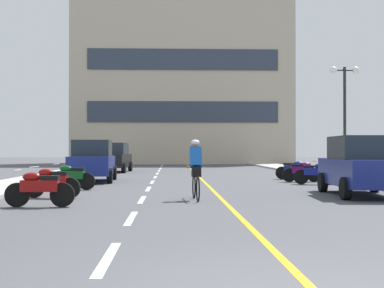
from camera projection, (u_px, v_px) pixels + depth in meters
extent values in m
plane|color=#47474C|center=(195.00, 178.00, 25.92)|extent=(140.00, 140.00, 0.00)
cube|color=#A8A8A3|center=(60.00, 174.00, 28.64)|extent=(2.40, 72.00, 0.12)
cube|color=#A8A8A3|center=(323.00, 174.00, 29.19)|extent=(2.40, 72.00, 0.12)
cube|color=silver|center=(108.00, 258.00, 6.85)|extent=(0.14, 2.20, 0.01)
cube|color=silver|center=(131.00, 218.00, 10.85)|extent=(0.14, 2.20, 0.01)
cube|color=silver|center=(142.00, 200.00, 14.85)|extent=(0.14, 2.20, 0.01)
cube|color=silver|center=(148.00, 189.00, 18.84)|extent=(0.14, 2.20, 0.01)
cube|color=silver|center=(152.00, 182.00, 22.84)|extent=(0.14, 2.20, 0.01)
cube|color=silver|center=(155.00, 177.00, 26.84)|extent=(0.14, 2.20, 0.01)
cube|color=silver|center=(157.00, 174.00, 30.83)|extent=(0.14, 2.20, 0.01)
cube|color=silver|center=(159.00, 171.00, 34.83)|extent=(0.14, 2.20, 0.01)
cube|color=silver|center=(160.00, 169.00, 38.83)|extent=(0.14, 2.20, 0.01)
cube|color=silver|center=(161.00, 167.00, 42.82)|extent=(0.14, 2.20, 0.01)
cube|color=silver|center=(162.00, 165.00, 46.82)|extent=(0.14, 2.20, 0.01)
cube|color=silver|center=(163.00, 164.00, 50.82)|extent=(0.14, 2.20, 0.01)
cube|color=gold|center=(198.00, 175.00, 28.92)|extent=(0.12, 66.00, 0.01)
cube|color=#BCAD93|center=(182.00, 82.00, 53.60)|extent=(21.46, 7.26, 16.54)
cube|color=#2D3847|center=(183.00, 112.00, 49.89)|extent=(18.02, 0.10, 1.98)
cube|color=#2D3847|center=(183.00, 59.00, 49.95)|extent=(18.02, 0.10, 1.98)
cylinder|color=black|center=(345.00, 121.00, 25.71)|extent=(0.14, 0.14, 5.30)
cylinder|color=black|center=(345.00, 70.00, 25.74)|extent=(1.10, 0.08, 0.08)
sphere|color=white|center=(333.00, 70.00, 25.72)|extent=(0.36, 0.36, 0.36)
sphere|color=white|center=(356.00, 70.00, 25.76)|extent=(0.36, 0.36, 0.36)
cylinder|color=black|center=(323.00, 182.00, 17.55)|extent=(0.26, 0.65, 0.64)
cylinder|color=black|center=(374.00, 182.00, 17.52)|extent=(0.26, 0.65, 0.64)
cylinder|color=black|center=(345.00, 189.00, 14.75)|extent=(0.26, 0.65, 0.64)
cube|color=navy|center=(361.00, 172.00, 16.14)|extent=(1.94, 4.29, 0.80)
cube|color=#1E2833|center=(361.00, 148.00, 16.15)|extent=(1.69, 2.29, 0.70)
cylinder|color=black|center=(77.00, 173.00, 24.55)|extent=(0.25, 0.65, 0.64)
cylinder|color=black|center=(114.00, 173.00, 24.69)|extent=(0.25, 0.65, 0.64)
cylinder|color=black|center=(68.00, 176.00, 21.76)|extent=(0.25, 0.65, 0.64)
cylinder|color=black|center=(110.00, 176.00, 21.90)|extent=(0.25, 0.65, 0.64)
cube|color=navy|center=(93.00, 165.00, 23.23)|extent=(1.88, 4.27, 0.80)
cube|color=#1E2833|center=(93.00, 148.00, 23.24)|extent=(1.65, 2.27, 0.70)
cylinder|color=black|center=(104.00, 166.00, 34.37)|extent=(0.26, 0.65, 0.64)
cylinder|color=black|center=(130.00, 166.00, 34.33)|extent=(0.26, 0.65, 0.64)
cylinder|color=black|center=(95.00, 168.00, 31.57)|extent=(0.26, 0.65, 0.64)
cylinder|color=black|center=(124.00, 168.00, 31.53)|extent=(0.26, 0.65, 0.64)
cube|color=black|center=(114.00, 161.00, 32.95)|extent=(1.96, 4.30, 0.80)
cube|color=#1E2833|center=(114.00, 148.00, 32.96)|extent=(1.69, 2.29, 0.70)
cylinder|color=black|center=(17.00, 195.00, 12.91)|extent=(0.60, 0.11, 0.60)
cylinder|color=black|center=(62.00, 195.00, 12.93)|extent=(0.60, 0.11, 0.60)
cube|color=maroon|center=(40.00, 186.00, 12.92)|extent=(0.90, 0.29, 0.28)
ellipsoid|color=maroon|center=(32.00, 177.00, 12.92)|extent=(0.44, 0.25, 0.22)
cube|color=black|center=(50.00, 178.00, 12.93)|extent=(0.44, 0.25, 0.10)
cylinder|color=silver|center=(17.00, 170.00, 12.91)|extent=(0.04, 0.60, 0.03)
cylinder|color=black|center=(34.00, 187.00, 15.42)|extent=(0.61, 0.21, 0.60)
cylinder|color=black|center=(70.00, 188.00, 15.27)|extent=(0.61, 0.21, 0.60)
cube|color=maroon|center=(52.00, 180.00, 15.35)|extent=(0.94, 0.44, 0.28)
ellipsoid|color=maroon|center=(46.00, 172.00, 15.38)|extent=(0.48, 0.32, 0.22)
cube|color=black|center=(60.00, 173.00, 15.31)|extent=(0.48, 0.32, 0.10)
cylinder|color=silver|center=(34.00, 167.00, 15.43)|extent=(0.14, 0.60, 0.03)
cylinder|color=black|center=(56.00, 181.00, 18.52)|extent=(0.61, 0.18, 0.60)
cylinder|color=black|center=(87.00, 181.00, 18.41)|extent=(0.61, 0.18, 0.60)
cube|color=#0C4C19|center=(71.00, 175.00, 18.46)|extent=(0.93, 0.40, 0.28)
ellipsoid|color=#0C4C19|center=(66.00, 169.00, 18.49)|extent=(0.47, 0.30, 0.22)
cube|color=black|center=(78.00, 169.00, 18.44)|extent=(0.47, 0.30, 0.10)
cylinder|color=silver|center=(56.00, 164.00, 18.52)|extent=(0.11, 0.60, 0.03)
cylinder|color=black|center=(329.00, 177.00, 21.18)|extent=(0.61, 0.21, 0.60)
cylinder|color=black|center=(301.00, 177.00, 21.33)|extent=(0.61, 0.21, 0.60)
cube|color=navy|center=(315.00, 172.00, 21.26)|extent=(0.94, 0.44, 0.28)
ellipsoid|color=navy|center=(320.00, 166.00, 21.23)|extent=(0.48, 0.31, 0.22)
cube|color=black|center=(309.00, 167.00, 21.30)|extent=(0.48, 0.31, 0.10)
cylinder|color=silver|center=(329.00, 162.00, 21.19)|extent=(0.14, 0.60, 0.03)
cylinder|color=black|center=(314.00, 175.00, 22.94)|extent=(0.60, 0.12, 0.60)
cylinder|color=black|center=(289.00, 175.00, 22.86)|extent=(0.60, 0.12, 0.60)
cube|color=#590C59|center=(301.00, 170.00, 22.90)|extent=(0.91, 0.31, 0.28)
ellipsoid|color=#590C59|center=(306.00, 165.00, 22.92)|extent=(0.45, 0.26, 0.22)
cube|color=black|center=(296.00, 165.00, 22.89)|extent=(0.45, 0.26, 0.10)
cylinder|color=silver|center=(314.00, 161.00, 22.95)|extent=(0.05, 0.60, 0.03)
cylinder|color=black|center=(306.00, 173.00, 24.73)|extent=(0.60, 0.29, 0.60)
cylinder|color=black|center=(282.00, 173.00, 25.05)|extent=(0.60, 0.29, 0.60)
cube|color=navy|center=(294.00, 168.00, 24.89)|extent=(0.94, 0.56, 0.28)
ellipsoid|color=navy|center=(298.00, 164.00, 24.83)|extent=(0.49, 0.37, 0.22)
cube|color=black|center=(288.00, 164.00, 24.96)|extent=(0.49, 0.37, 0.10)
cylinder|color=silver|center=(306.00, 160.00, 24.73)|extent=(0.23, 0.58, 0.03)
torus|color=black|center=(194.00, 186.00, 15.34)|extent=(0.08, 0.72, 0.72)
torus|color=black|center=(198.00, 189.00, 14.30)|extent=(0.08, 0.72, 0.72)
cylinder|color=red|center=(196.00, 177.00, 14.80)|extent=(0.10, 0.95, 0.04)
cube|color=black|center=(197.00, 169.00, 14.65)|extent=(0.11, 0.21, 0.06)
cylinder|color=red|center=(194.00, 167.00, 15.25)|extent=(0.42, 0.05, 0.03)
cube|color=black|center=(196.00, 172.00, 14.70)|extent=(0.26, 0.37, 0.28)
cube|color=blue|center=(196.00, 157.00, 14.85)|extent=(0.35, 0.47, 0.61)
sphere|color=#8C6647|center=(195.00, 145.00, 14.99)|extent=(0.20, 0.20, 0.20)
ellipsoid|color=white|center=(195.00, 142.00, 14.99)|extent=(0.24, 0.26, 0.16)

